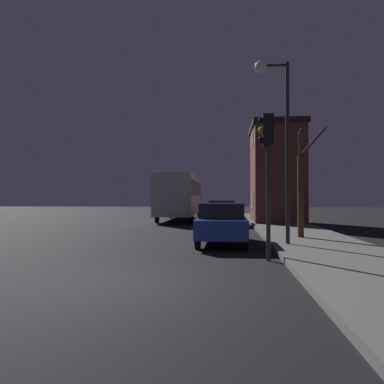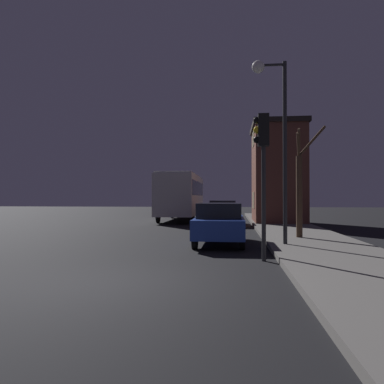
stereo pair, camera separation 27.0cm
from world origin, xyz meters
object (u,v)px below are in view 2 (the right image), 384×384
at_px(streetlamp, 274,115).
at_px(traffic_light, 262,155).
at_px(bus, 181,193).
at_px(car_near_lane, 220,223).
at_px(bare_tree, 300,187).
at_px(car_mid_lane, 223,212).

xyz_separation_m(streetlamp, traffic_light, (-0.59, -2.58, -1.68)).
distance_m(bus, car_near_lane, 14.67).
xyz_separation_m(bare_tree, car_near_lane, (-3.16, -1.25, -1.35)).
height_order(streetlamp, bare_tree, streetlamp).
bearing_deg(bus, streetlamp, -70.78).
height_order(traffic_light, bus, traffic_light).
bearing_deg(car_mid_lane, car_near_lane, -89.31).
height_order(bare_tree, car_mid_lane, bare_tree).
bearing_deg(bare_tree, bus, 116.80).
bearing_deg(bus, traffic_light, -75.18).
distance_m(traffic_light, car_near_lane, 4.32).
bearing_deg(bus, car_near_lane, -76.59).
bearing_deg(car_mid_lane, bus, 127.47).
relative_size(streetlamp, bus, 0.68).
xyz_separation_m(streetlamp, bare_tree, (1.27, 2.20, -2.45)).
relative_size(traffic_light, car_mid_lane, 0.95).
xyz_separation_m(streetlamp, car_mid_lane, (-2.02, 10.91, -3.81)).
bearing_deg(car_mid_lane, bare_tree, -69.34).
bearing_deg(car_mid_lane, traffic_light, -83.96).
distance_m(bare_tree, car_near_lane, 3.66).
relative_size(streetlamp, traffic_light, 1.56).
xyz_separation_m(bus, car_mid_lane, (3.27, -4.27, -1.25)).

